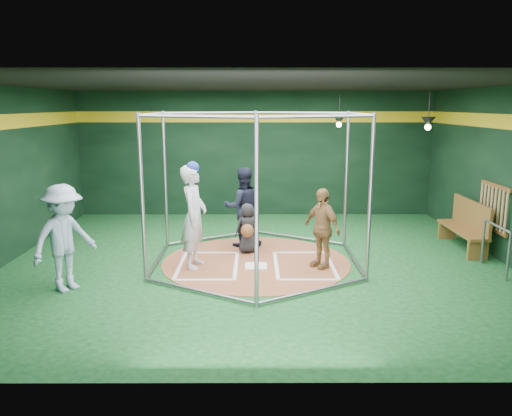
{
  "coord_description": "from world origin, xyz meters",
  "views": [
    {
      "loc": [
        -0.03,
        -9.7,
        3.13
      ],
      "look_at": [
        0.0,
        0.1,
        1.1
      ],
      "focal_mm": 35.0,
      "sensor_mm": 36.0,
      "label": 1
    }
  ],
  "objects_px": {
    "visitor_leopard": "(322,228)",
    "umpire": "(243,207)",
    "batter_figure": "(194,216)",
    "dugout_bench": "(466,224)"
  },
  "relations": [
    {
      "from": "batter_figure",
      "to": "visitor_leopard",
      "type": "relative_size",
      "value": 1.33
    },
    {
      "from": "umpire",
      "to": "dugout_bench",
      "type": "height_order",
      "value": "umpire"
    },
    {
      "from": "batter_figure",
      "to": "dugout_bench",
      "type": "bearing_deg",
      "value": 12.11
    },
    {
      "from": "visitor_leopard",
      "to": "batter_figure",
      "type": "bearing_deg",
      "value": -126.55
    },
    {
      "from": "visitor_leopard",
      "to": "umpire",
      "type": "distance_m",
      "value": 2.17
    },
    {
      "from": "umpire",
      "to": "dugout_bench",
      "type": "bearing_deg",
      "value": 165.9
    },
    {
      "from": "batter_figure",
      "to": "dugout_bench",
      "type": "distance_m",
      "value": 5.99
    },
    {
      "from": "visitor_leopard",
      "to": "dugout_bench",
      "type": "relative_size",
      "value": 0.84
    },
    {
      "from": "visitor_leopard",
      "to": "umpire",
      "type": "relative_size",
      "value": 0.88
    },
    {
      "from": "visitor_leopard",
      "to": "umpire",
      "type": "height_order",
      "value": "umpire"
    }
  ]
}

